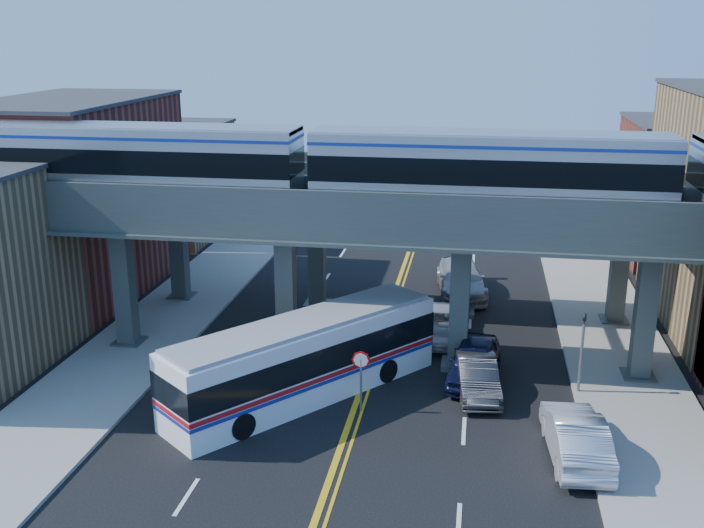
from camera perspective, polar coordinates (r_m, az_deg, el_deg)
The scene contains 17 objects.
ground at distance 29.94m, azimuth -0.83°, elevation -13.20°, with size 120.00×120.00×0.00m, color black.
sidewalk_west at distance 41.76m, azimuth -14.11°, elevation -4.63°, with size 5.00×70.00×0.16m, color gray.
sidewalk_east at distance 39.12m, azimuth 18.84°, elevation -6.53°, with size 5.00×70.00×0.16m, color gray.
building_west_b at distance 48.46m, azimuth -19.44°, elevation 4.57°, with size 8.00×14.00×11.00m, color maroon.
building_west_c at distance 60.23m, azimuth -13.47°, elevation 5.84°, with size 8.00×10.00×8.00m, color #97784E.
building_east_c at distance 57.22m, azimuth 23.29°, elevation 4.88°, with size 8.00×10.00×9.00m, color maroon.
elevated_viaduct_near at distance 34.89m, azimuth 1.44°, elevation 2.69°, with size 52.00×3.60×7.40m.
elevated_viaduct_far at distance 41.66m, azimuth 2.78°, elevation 5.00°, with size 52.00×3.60×7.40m.
transit_train at distance 34.00m, azimuth 9.91°, elevation 6.87°, with size 46.91×2.94×3.43m.
stop_sign at distance 31.73m, azimuth 0.66°, elevation -7.81°, with size 0.76×0.09×2.63m.
traffic_signal at distance 34.27m, azimuth 16.40°, elevation -5.62°, with size 0.15×0.18×4.10m.
transit_bus at distance 33.09m, azimuth -3.44°, elevation -6.92°, with size 10.20×11.57×3.26m.
car_lane_a at distance 35.22m, azimuth 8.89°, elevation -7.01°, with size 2.06×5.12×1.74m, color black.
car_lane_b at distance 34.04m, azimuth 9.10°, elevation -8.08°, with size 1.63×4.66×1.54m, color #2A2A2C.
car_lane_c at distance 39.72m, azimuth 6.37°, elevation -4.33°, with size 2.40×5.21×1.45m, color silver.
car_lane_d at distance 46.23m, azimuth 7.94°, elevation -1.06°, with size 2.59×6.38×1.85m, color #A3A4A8.
car_parked_curb at distance 30.00m, azimuth 15.97°, elevation -11.94°, with size 1.85×5.29×1.74m, color #B5B6BA.
Camera 1 is at (4.64, -25.52, 14.96)m, focal length 40.00 mm.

